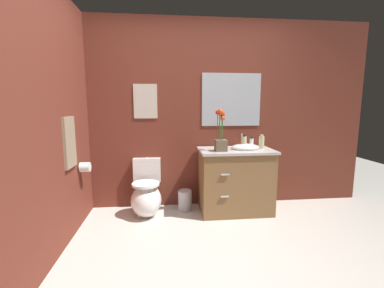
% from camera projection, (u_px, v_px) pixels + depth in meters
% --- Properties ---
extents(ground_plane, '(9.35, 9.35, 0.00)m').
position_uv_depth(ground_plane, '(216.00, 268.00, 2.23)').
color(ground_plane, beige).
extents(wall_back, '(4.36, 0.05, 2.50)m').
position_uv_depth(wall_back, '(210.00, 115.00, 3.54)').
color(wall_back, maroon).
rests_on(wall_back, ground_plane).
extents(wall_left, '(0.05, 4.13, 2.50)m').
position_uv_depth(wall_left, '(51.00, 120.00, 2.33)').
color(wall_left, maroon).
rests_on(wall_left, ground_plane).
extents(toilet, '(0.38, 0.59, 0.69)m').
position_uv_depth(toilet, '(146.00, 196.00, 3.31)').
color(toilet, white).
rests_on(toilet, ground_plane).
extents(vanity_cabinet, '(0.94, 0.56, 1.00)m').
position_uv_depth(vanity_cabinet, '(235.00, 180.00, 3.37)').
color(vanity_cabinet, brown).
rests_on(vanity_cabinet, ground_plane).
extents(flower_vase, '(0.14, 0.14, 0.51)m').
position_uv_depth(flower_vase, '(221.00, 136.00, 3.16)').
color(flower_vase, brown).
rests_on(flower_vase, vanity_cabinet).
extents(soap_bottle, '(0.06, 0.06, 0.19)m').
position_uv_depth(soap_bottle, '(244.00, 142.00, 3.32)').
color(soap_bottle, beige).
rests_on(soap_bottle, vanity_cabinet).
extents(lotion_bottle, '(0.07, 0.07, 0.18)m').
position_uv_depth(lotion_bottle, '(262.00, 142.00, 3.37)').
color(lotion_bottle, beige).
rests_on(lotion_bottle, vanity_cabinet).
extents(hand_wash_bottle, '(0.05, 0.05, 0.15)m').
position_uv_depth(hand_wash_bottle, '(252.00, 143.00, 3.40)').
color(hand_wash_bottle, white).
rests_on(hand_wash_bottle, vanity_cabinet).
extents(trash_bin, '(0.18, 0.18, 0.27)m').
position_uv_depth(trash_bin, '(185.00, 200.00, 3.44)').
color(trash_bin, '#B7B7BC').
rests_on(trash_bin, ground_plane).
extents(wall_poster, '(0.30, 0.01, 0.44)m').
position_uv_depth(wall_poster, '(145.00, 101.00, 3.39)').
color(wall_poster, beige).
extents(wall_mirror, '(0.80, 0.01, 0.70)m').
position_uv_depth(wall_mirror, '(231.00, 100.00, 3.51)').
color(wall_mirror, '#B2BCC6').
extents(hanging_towel, '(0.03, 0.28, 0.52)m').
position_uv_depth(hanging_towel, '(69.00, 142.00, 2.65)').
color(hanging_towel, gray).
extents(toilet_paper_roll, '(0.11, 0.11, 0.11)m').
position_uv_depth(toilet_paper_roll, '(85.00, 167.00, 2.98)').
color(toilet_paper_roll, white).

